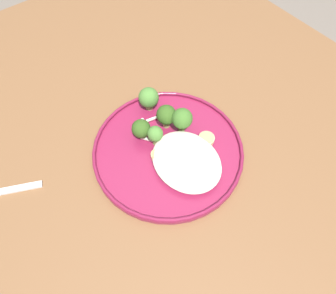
{
  "coord_description": "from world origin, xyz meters",
  "views": [
    {
      "loc": [
        0.19,
        -0.23,
        1.26
      ],
      "look_at": [
        -0.06,
        -0.03,
        0.76
      ],
      "focal_mm": 33.25,
      "sensor_mm": 36.0,
      "label": 1
    }
  ],
  "objects_px": {
    "broccoli_floret_tall_stalk": "(155,134)",
    "broccoli_floret_right_tilted": "(150,97)",
    "seared_scallop_rear_pale": "(201,163)",
    "broccoli_floret_small_sprig": "(141,129)",
    "seared_scallop_left_edge": "(187,171)",
    "seared_scallop_center_golden": "(206,139)",
    "seared_scallop_half_hidden": "(175,158)",
    "dinner_plate": "(168,150)",
    "broccoli_floret_near_rim": "(167,115)",
    "seared_scallop_right_edge": "(202,150)",
    "seared_scallop_tiny_bay": "(187,155)",
    "broccoli_floret_left_leaning": "(182,119)",
    "seared_scallop_large_seared": "(158,156)"
  },
  "relations": [
    {
      "from": "dinner_plate",
      "to": "seared_scallop_rear_pale",
      "type": "bearing_deg",
      "value": 21.13
    },
    {
      "from": "dinner_plate",
      "to": "broccoli_floret_left_leaning",
      "type": "distance_m",
      "value": 0.07
    },
    {
      "from": "seared_scallop_right_edge",
      "to": "broccoli_floret_tall_stalk",
      "type": "relative_size",
      "value": 0.71
    },
    {
      "from": "seared_scallop_half_hidden",
      "to": "seared_scallop_rear_pale",
      "type": "height_order",
      "value": "seared_scallop_half_hidden"
    },
    {
      "from": "seared_scallop_center_golden",
      "to": "seared_scallop_large_seared",
      "type": "bearing_deg",
      "value": -105.7
    },
    {
      "from": "dinner_plate",
      "to": "seared_scallop_large_seared",
      "type": "height_order",
      "value": "seared_scallop_large_seared"
    },
    {
      "from": "seared_scallop_center_golden",
      "to": "broccoli_floret_small_sprig",
      "type": "distance_m",
      "value": 0.13
    },
    {
      "from": "seared_scallop_large_seared",
      "to": "seared_scallop_center_golden",
      "type": "height_order",
      "value": "same"
    },
    {
      "from": "seared_scallop_left_edge",
      "to": "broccoli_floret_near_rim",
      "type": "bearing_deg",
      "value": 160.26
    },
    {
      "from": "seared_scallop_half_hidden",
      "to": "broccoli_floret_near_rim",
      "type": "bearing_deg",
      "value": 151.91
    },
    {
      "from": "seared_scallop_left_edge",
      "to": "seared_scallop_center_golden",
      "type": "xyz_separation_m",
      "value": [
        -0.03,
        0.07,
        0.0
      ]
    },
    {
      "from": "broccoli_floret_right_tilted",
      "to": "broccoli_floret_near_rim",
      "type": "relative_size",
      "value": 0.97
    },
    {
      "from": "seared_scallop_half_hidden",
      "to": "broccoli_floret_right_tilted",
      "type": "xyz_separation_m",
      "value": [
        -0.13,
        0.04,
        0.02
      ]
    },
    {
      "from": "seared_scallop_half_hidden",
      "to": "seared_scallop_center_golden",
      "type": "bearing_deg",
      "value": 88.15
    },
    {
      "from": "seared_scallop_large_seared",
      "to": "broccoli_floret_near_rim",
      "type": "xyz_separation_m",
      "value": [
        -0.05,
        0.06,
        0.02
      ]
    },
    {
      "from": "broccoli_floret_small_sprig",
      "to": "broccoli_floret_near_rim",
      "type": "xyz_separation_m",
      "value": [
        0.01,
        0.06,
        0.0
      ]
    },
    {
      "from": "seared_scallop_tiny_bay",
      "to": "seared_scallop_right_edge",
      "type": "xyz_separation_m",
      "value": [
        0.01,
        0.03,
        -0.0
      ]
    },
    {
      "from": "seared_scallop_half_hidden",
      "to": "seared_scallop_right_edge",
      "type": "relative_size",
      "value": 1.0
    },
    {
      "from": "seared_scallop_center_golden",
      "to": "broccoli_floret_small_sprig",
      "type": "bearing_deg",
      "value": -132.6
    },
    {
      "from": "seared_scallop_left_edge",
      "to": "seared_scallop_right_edge",
      "type": "xyz_separation_m",
      "value": [
        -0.02,
        0.05,
        -0.0
      ]
    },
    {
      "from": "seared_scallop_right_edge",
      "to": "broccoli_floret_left_leaning",
      "type": "bearing_deg",
      "value": 178.5
    },
    {
      "from": "seared_scallop_half_hidden",
      "to": "broccoli_floret_tall_stalk",
      "type": "height_order",
      "value": "broccoli_floret_tall_stalk"
    },
    {
      "from": "dinner_plate",
      "to": "seared_scallop_tiny_bay",
      "type": "height_order",
      "value": "seared_scallop_tiny_bay"
    },
    {
      "from": "broccoli_floret_small_sprig",
      "to": "broccoli_floret_tall_stalk",
      "type": "height_order",
      "value": "broccoli_floret_small_sprig"
    },
    {
      "from": "seared_scallop_center_golden",
      "to": "broccoli_floret_right_tilted",
      "type": "xyz_separation_m",
      "value": [
        -0.14,
        -0.03,
        0.02
      ]
    },
    {
      "from": "seared_scallop_left_edge",
      "to": "seared_scallop_center_golden",
      "type": "height_order",
      "value": "same"
    },
    {
      "from": "seared_scallop_tiny_bay",
      "to": "broccoli_floret_small_sprig",
      "type": "bearing_deg",
      "value": -156.75
    },
    {
      "from": "dinner_plate",
      "to": "seared_scallop_half_hidden",
      "type": "xyz_separation_m",
      "value": [
        0.03,
        -0.01,
        0.01
      ]
    },
    {
      "from": "seared_scallop_right_edge",
      "to": "broccoli_floret_near_rim",
      "type": "relative_size",
      "value": 0.6
    },
    {
      "from": "seared_scallop_tiny_bay",
      "to": "broccoli_floret_right_tilted",
      "type": "relative_size",
      "value": 0.51
    },
    {
      "from": "seared_scallop_tiny_bay",
      "to": "seared_scallop_large_seared",
      "type": "bearing_deg",
      "value": -126.64
    },
    {
      "from": "broccoli_floret_left_leaning",
      "to": "seared_scallop_half_hidden",
      "type": "bearing_deg",
      "value": -49.14
    },
    {
      "from": "broccoli_floret_right_tilted",
      "to": "broccoli_floret_small_sprig",
      "type": "bearing_deg",
      "value": -48.61
    },
    {
      "from": "seared_scallop_tiny_bay",
      "to": "broccoli_floret_left_leaning",
      "type": "height_order",
      "value": "broccoli_floret_left_leaning"
    },
    {
      "from": "seared_scallop_rear_pale",
      "to": "broccoli_floret_small_sprig",
      "type": "bearing_deg",
      "value": -158.14
    },
    {
      "from": "seared_scallop_rear_pale",
      "to": "broccoli_floret_small_sprig",
      "type": "distance_m",
      "value": 0.13
    },
    {
      "from": "dinner_plate",
      "to": "broccoli_floret_near_rim",
      "type": "height_order",
      "value": "broccoli_floret_near_rim"
    },
    {
      "from": "seared_scallop_half_hidden",
      "to": "seared_scallop_large_seared",
      "type": "xyz_separation_m",
      "value": [
        -0.02,
        -0.02,
        -0.0
      ]
    },
    {
      "from": "seared_scallop_large_seared",
      "to": "broccoli_floret_right_tilted",
      "type": "distance_m",
      "value": 0.13
    },
    {
      "from": "seared_scallop_rear_pale",
      "to": "broccoli_floret_near_rim",
      "type": "bearing_deg",
      "value": 175.61
    },
    {
      "from": "seared_scallop_rear_pale",
      "to": "broccoli_floret_small_sprig",
      "type": "height_order",
      "value": "broccoli_floret_small_sprig"
    },
    {
      "from": "seared_scallop_tiny_bay",
      "to": "seared_scallop_center_golden",
      "type": "relative_size",
      "value": 0.88
    },
    {
      "from": "seared_scallop_left_edge",
      "to": "seared_scallop_center_golden",
      "type": "bearing_deg",
      "value": 112.83
    },
    {
      "from": "seared_scallop_tiny_bay",
      "to": "seared_scallop_large_seared",
      "type": "height_order",
      "value": "seared_scallop_tiny_bay"
    },
    {
      "from": "dinner_plate",
      "to": "broccoli_floret_small_sprig",
      "type": "xyz_separation_m",
      "value": [
        -0.05,
        -0.02,
        0.03
      ]
    },
    {
      "from": "broccoli_floret_tall_stalk",
      "to": "broccoli_floret_left_leaning",
      "type": "bearing_deg",
      "value": 81.65
    },
    {
      "from": "dinner_plate",
      "to": "seared_scallop_right_edge",
      "type": "height_order",
      "value": "seared_scallop_right_edge"
    },
    {
      "from": "broccoli_floret_right_tilted",
      "to": "broccoli_floret_near_rim",
      "type": "bearing_deg",
      "value": -1.93
    },
    {
      "from": "broccoli_floret_tall_stalk",
      "to": "broccoli_floret_right_tilted",
      "type": "bearing_deg",
      "value": 149.89
    },
    {
      "from": "seared_scallop_tiny_bay",
      "to": "seared_scallop_half_hidden",
      "type": "relative_size",
      "value": 0.82
    }
  ]
}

